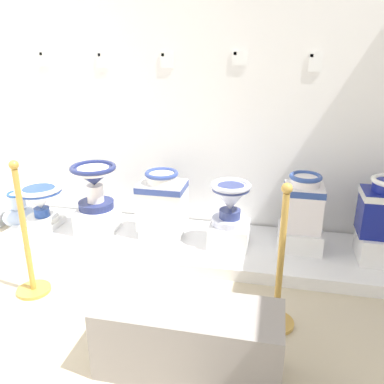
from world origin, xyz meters
name	(u,v)px	position (x,y,z in m)	size (l,w,h in m)	color
wall_back	(207,69)	(1.91, 3.01, 1.46)	(4.02, 0.06, 2.92)	white
display_platform	(195,246)	(1.91, 2.56, 0.05)	(3.38, 0.81, 0.10)	white
plinth_block_squat_floral	(44,223)	(0.51, 2.55, 0.13)	(0.29, 0.30, 0.06)	white
antique_toilet_squat_floral	(40,198)	(0.51, 2.55, 0.38)	(0.40, 0.40, 0.33)	white
plinth_block_rightmost	(98,220)	(1.04, 2.55, 0.21)	(0.31, 0.32, 0.22)	white
antique_toilet_rightmost	(94,180)	(1.04, 2.55, 0.58)	(0.38, 0.38, 0.38)	navy
plinth_block_tall_cobalt	(163,230)	(1.61, 2.61, 0.14)	(0.34, 0.30, 0.08)	white
antique_toilet_tall_cobalt	(162,199)	(1.61, 2.61, 0.43)	(0.39, 0.30, 0.49)	white
plinth_block_slender_white	(229,234)	(2.20, 2.55, 0.19)	(0.32, 0.31, 0.18)	white
antique_toilet_slender_white	(230,200)	(2.20, 2.55, 0.50)	(0.32, 0.32, 0.35)	silver
plinth_block_leftmost	(299,238)	(2.76, 2.63, 0.18)	(0.35, 0.33, 0.16)	white
antique_toilet_leftmost	(303,202)	(2.76, 2.63, 0.50)	(0.31, 0.26, 0.46)	white
plinth_block_central_ornate	(379,246)	(3.34, 2.56, 0.20)	(0.31, 0.35, 0.21)	white
info_placard_first	(45,58)	(0.47, 2.98, 1.53)	(0.12, 0.01, 0.13)	white
info_placard_second	(103,60)	(1.01, 2.98, 1.53)	(0.11, 0.01, 0.14)	white
info_placard_third	(167,60)	(1.58, 2.98, 1.53)	(0.11, 0.01, 0.13)	white
info_placard_fourth	(240,58)	(2.18, 2.98, 1.55)	(0.12, 0.01, 0.11)	white
info_placard_fifth	(315,62)	(2.77, 2.98, 1.53)	(0.10, 0.01, 0.15)	white
decorative_vase_companion	(20,214)	(0.20, 2.65, 0.14)	(0.32, 0.32, 0.36)	navy
stanchion_post_near_left	(28,253)	(0.90, 1.74, 0.31)	(0.24, 0.24, 0.97)	#B88E38
stanchion_post_near_right	(279,283)	(2.59, 1.74, 0.30)	(0.23, 0.23, 0.94)	#BB8E3D
museum_bench	(189,339)	(2.14, 1.26, 0.20)	(0.97, 0.36, 0.40)	gray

